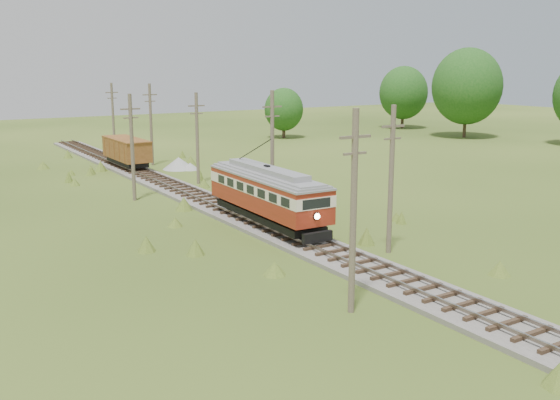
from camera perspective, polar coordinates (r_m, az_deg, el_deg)
railbed_main at (r=48.38m, az=-5.78°, el=-0.48°), size 3.60×96.00×0.57m
streetcar at (r=41.31m, az=-1.19°, el=0.81°), size 3.19×12.24×5.56m
gondola at (r=67.67m, az=-13.85°, el=4.42°), size 2.76×8.33×2.76m
gravel_pile at (r=67.06m, az=-9.09°, el=3.30°), size 3.51×3.73×1.28m
utility_pole_r_2 at (r=36.24m, az=10.12°, el=1.96°), size 1.60×0.30×8.60m
utility_pole_r_3 at (r=46.51m, az=-0.71°, el=4.62°), size 1.60×0.30×9.00m
utility_pole_r_4 at (r=57.91m, az=-7.58°, el=5.69°), size 1.60×0.30×8.40m
utility_pole_r_5 at (r=70.02m, az=-11.71°, el=6.85°), size 1.60×0.30×8.90m
utility_pole_r_6 at (r=82.26m, az=-15.02°, el=7.37°), size 1.60×0.30×8.70m
utility_pole_l_a at (r=26.95m, az=6.73°, el=-0.97°), size 1.60×0.30×9.00m
utility_pole_l_b at (r=51.48m, az=-13.37°, el=4.79°), size 1.60×0.30×8.60m
tree_right_4 at (r=99.99m, az=16.73°, el=9.92°), size 10.50×10.50×13.53m
tree_right_5 at (r=112.67m, az=11.22°, el=9.59°), size 8.40×8.40×10.82m
tree_mid_b at (r=95.30m, az=0.35°, el=8.28°), size 5.88×5.88×7.57m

